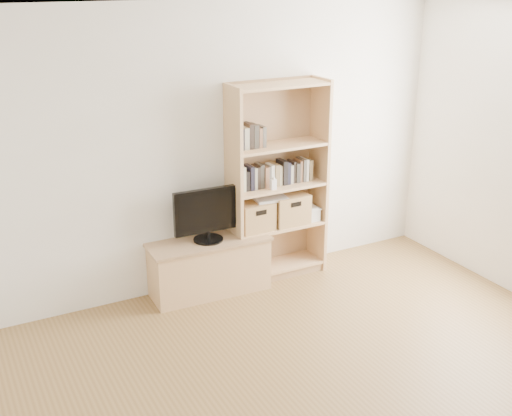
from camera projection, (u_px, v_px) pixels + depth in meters
back_wall at (222, 149)px, 5.82m from camera, size 4.50×0.02×2.60m
ceiling at (421, 17)px, 3.30m from camera, size 4.50×5.00×0.01m
tv_stand at (209, 267)px, 5.92m from camera, size 1.09×0.44×0.50m
bookshelf at (278, 183)px, 6.02m from camera, size 0.95×0.34×1.90m
television at (208, 215)px, 5.74m from camera, size 0.63×0.07×0.49m
books_row_mid at (277, 174)px, 6.01m from camera, size 0.74×0.15×0.20m
books_row_upper at (257, 135)px, 5.78m from camera, size 0.42×0.17×0.22m
baby_monitor at (273, 184)px, 5.88m from camera, size 0.05×0.03×0.10m
basket_left at (254, 216)px, 6.01m from camera, size 0.33×0.28×0.27m
basket_right at (288, 208)px, 6.16m from camera, size 0.36×0.29×0.29m
laptop at (270, 198)px, 6.02m from camera, size 0.33×0.25×0.02m
magazine_stack at (306, 213)px, 6.29m from camera, size 0.18×0.25×0.11m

